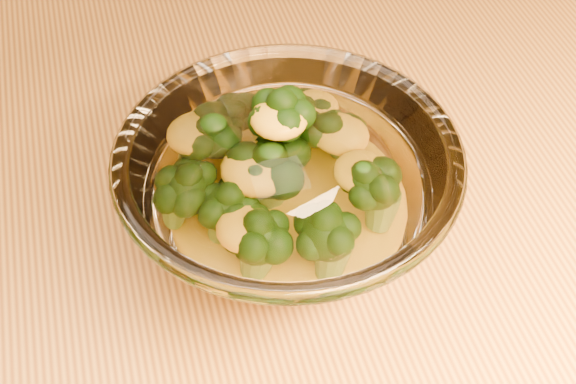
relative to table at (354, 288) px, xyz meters
The scene contains 4 objects.
table is the anchor object (origin of this frame).
glass_bowl 0.16m from the table, 161.82° to the right, with size 0.22×0.22×0.10m.
cheese_sauce 0.14m from the table, 161.82° to the right, with size 0.11×0.11×0.03m, color yellow.
broccoli_heap 0.18m from the table, behind, with size 0.15×0.15×0.08m.
Camera 1 is at (-0.15, -0.35, 1.18)m, focal length 50.00 mm.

